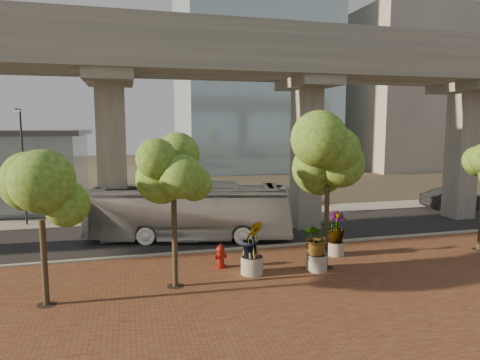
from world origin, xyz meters
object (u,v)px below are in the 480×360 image
object	(u,v)px
parked_car	(456,199)
planter_front	(317,240)
fire_hydrant	(220,256)
transit_bus	(189,212)

from	to	relation	value
parked_car	planter_front	size ratio (longest dim) A/B	2.22
planter_front	fire_hydrant	bearing A→B (deg)	159.98
transit_bus	parked_car	size ratio (longest dim) A/B	2.29
parked_car	planter_front	distance (m)	20.00
planter_front	transit_bus	bearing A→B (deg)	124.99
fire_hydrant	planter_front	xyz separation A→B (m)	(4.17, -1.52, 0.88)
transit_bus	parked_car	xyz separation A→B (m)	(21.80, 3.67, -0.80)
fire_hydrant	planter_front	world-z (taller)	planter_front
parked_car	fire_hydrant	world-z (taller)	parked_car
parked_car	planter_front	xyz separation A→B (m)	(-16.94, -10.62, 0.62)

